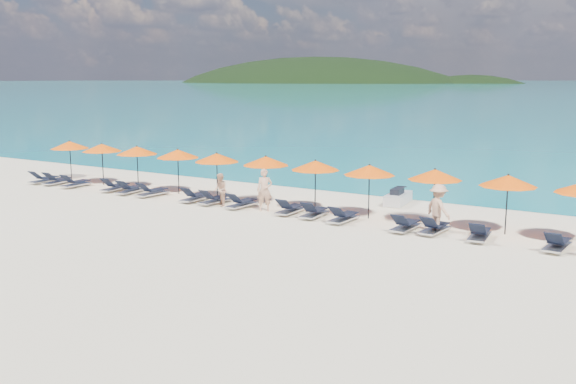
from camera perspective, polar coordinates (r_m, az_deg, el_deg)
The scene contains 33 objects.
ground at distance 23.55m, azimuth -3.83°, elevation -3.98°, with size 1400.00×1400.00×0.00m, color beige.
headland_main at distance 641.93m, azimuth 2.26°, elevation 6.28°, with size 374.00×242.00×126.50m.
headland_small at distance 602.57m, azimuth 15.83°, elevation 5.94°, with size 162.00×126.00×85.50m.
jetski at distance 29.82m, azimuth 9.74°, elevation -0.49°, with size 0.97×2.15×0.74m.
beachgoer_a at distance 27.77m, azimuth -2.09°, elevation 0.17°, with size 0.68×0.44×1.85m, color tan.
beachgoer_b at distance 29.06m, azimuth -6.05°, elevation 0.20°, with size 0.72×0.42×1.49m, color tan.
beachgoer_c at distance 24.60m, azimuth 13.21°, elevation -1.43°, with size 1.19×0.55×1.83m, color tan.
umbrella_0 at distance 37.87m, azimuth -18.84°, elevation 3.98°, with size 2.10×2.10×2.28m.
umbrella_1 at distance 35.88m, azimuth -16.22°, elevation 3.81°, with size 2.10×2.10×2.28m.
umbrella_2 at distance 34.05m, azimuth -13.29°, elevation 3.62°, with size 2.10×2.10×2.28m.
umbrella_3 at distance 32.17m, azimuth -9.78°, elevation 3.37°, with size 2.10×2.10×2.28m.
umbrella_4 at distance 30.35m, azimuth -6.35°, elevation 3.05°, with size 2.10×2.10×2.28m.
umbrella_5 at distance 28.97m, azimuth -1.99°, elevation 2.77°, with size 2.10×2.10×2.28m.
umbrella_6 at distance 27.55m, azimuth 2.45°, elevation 2.38°, with size 2.10×2.10×2.28m.
umbrella_7 at distance 26.32m, azimuth 7.25°, elevation 1.94°, with size 2.10×2.10×2.28m.
umbrella_8 at distance 25.56m, azimuth 12.93°, elevation 1.52°, with size 2.10×2.10×2.28m.
umbrella_9 at distance 24.78m, azimuth 18.98°, elevation 0.95°, with size 2.10×2.10×2.28m.
lounger_0 at distance 37.62m, azimuth -20.88°, elevation 1.08°, with size 0.65×1.71×0.66m.
lounger_1 at distance 36.91m, azimuth -19.84°, elevation 0.98°, with size 0.76×1.75×0.66m.
lounger_2 at distance 35.69m, azimuth -18.39°, elevation 0.77°, with size 0.67×1.72×0.66m.
lounger_3 at distance 33.88m, azimuth -15.13°, elevation 0.46°, with size 0.75×1.74×0.66m.
lounger_4 at distance 32.96m, azimuth -13.85°, elevation 0.25°, with size 0.79×1.75×0.66m.
lounger_5 at distance 31.98m, azimuth -12.00°, elevation 0.03°, with size 0.77×1.75×0.66m.
lounger_6 at distance 30.31m, azimuth -8.27°, elevation -0.41°, with size 0.69×1.72×0.66m.
lounger_7 at distance 29.57m, azimuth -6.54°, elevation -0.63°, with size 0.76×1.74×0.66m.
lounger_8 at distance 28.60m, azimuth -4.15°, elevation -0.97°, with size 0.72×1.73×0.66m.
lounger_9 at distance 27.26m, azimuth 0.19°, elevation -1.49°, with size 0.64×1.71×0.66m.
lounger_10 at distance 26.59m, azimuth 2.36°, elevation -1.80°, with size 0.71×1.73×0.66m.
lounger_11 at distance 25.80m, azimuth 4.94°, elevation -2.20°, with size 0.70×1.73×0.66m.
lounger_12 at distance 24.68m, azimuth 10.39°, elevation -2.90°, with size 0.71×1.73×0.66m.
lounger_13 at distance 24.50m, azimuth 12.89°, elevation -3.09°, with size 0.77×1.75×0.66m.
lounger_14 at distance 23.94m, azimuth 16.66°, elevation -3.58°, with size 0.79×1.76×0.66m.
lounger_15 at distance 23.42m, azimuth 22.81°, elevation -4.26°, with size 0.74×1.74×0.66m.
Camera 1 is at (13.26, -18.60, 5.76)m, focal length 40.00 mm.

